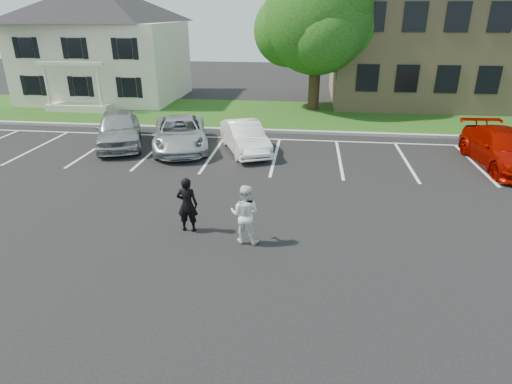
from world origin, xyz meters
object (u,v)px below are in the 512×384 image
Objects in this scene: house at (104,43)px; car_white_sedan at (245,137)px; office_building at (503,39)px; car_silver_west at (119,129)px; man_black_suit at (187,205)px; man_white_shirt at (245,214)px; tree at (319,21)px; car_red_compact at (503,149)px; car_silver_minivan at (180,133)px.

house reaches higher than car_white_sedan.
office_building is 25.42m from car_silver_west.
man_black_suit is at bearing -60.01° from house.
car_white_sedan is at bearing -23.89° from car_silver_west.
man_white_shirt is (1.73, -0.46, 0.02)m from man_black_suit.
office_building is 12.96m from tree.
car_red_compact is at bearing -26.65° from car_white_sedan.
tree is 18.26m from man_white_shirt.
car_silver_minivan is (8.53, -11.28, -3.12)m from house.
tree reaches higher than car_silver_minivan.
car_silver_west reaches higher than car_white_sedan.
car_white_sedan is at bearing -138.86° from office_building.
house is 14.49m from car_silver_minivan.
man_white_shirt reaches higher than car_red_compact.
man_white_shirt is 11.09m from car_silver_west.
tree is 5.35× the size of man_black_suit.
house reaches higher than man_black_suit.
house is at bearing 147.89° from car_red_compact.
man_black_suit is (-3.70, -17.13, -4.53)m from tree.
car_silver_west is at bearing -148.40° from office_building.
car_silver_west is 0.95× the size of car_silver_minivan.
car_red_compact is (22.30, -12.13, -3.09)m from house.
man_white_shirt reaches higher than man_black_suit.
house is 23.57m from man_white_shirt.
car_silver_minivan is (-18.47, -13.30, -3.45)m from office_building.
man_white_shirt is at bearing -145.55° from car_red_compact.
tree reaches higher than car_silver_west.
house reaches higher than car_red_compact.
man_white_shirt is (-1.97, -17.58, -4.51)m from tree.
house is at bearing -61.50° from man_black_suit.
tree is 5.22× the size of man_white_shirt.
man_white_shirt is 0.41× the size of car_white_sedan.
car_silver_west is (-5.50, 7.95, -0.00)m from man_black_suit.
car_red_compact is (11.27, 6.99, -0.08)m from man_black_suit.
office_building is 20.77m from car_white_sedan.
car_white_sedan is at bearing -108.49° from tree.
car_silver_minivan is 0.99× the size of car_red_compact.
office_building reaches higher than car_silver_west.
car_silver_minivan is at bearing -55.01° from man_white_shirt.
tree is 2.14× the size of car_white_sedan.
office_building is at bearing 68.09° from car_red_compact.
car_white_sedan is (6.04, -0.27, -0.14)m from car_silver_west.
man_black_suit is 0.32× the size of car_red_compact.
house is 6.27× the size of man_black_suit.
house is at bearing -175.72° from office_building.
car_silver_minivan reaches higher than car_white_sedan.
man_black_suit is 1.79m from man_white_shirt.
man_white_shirt is 0.33× the size of car_red_compact.
man_white_shirt is at bearing -56.90° from house.
tree is 18.10m from man_black_suit.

